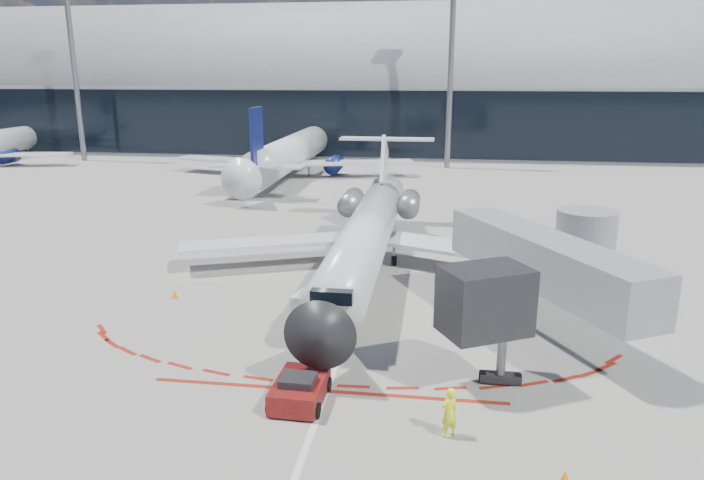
# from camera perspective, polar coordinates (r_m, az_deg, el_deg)

# --- Properties ---
(ground) EXTENTS (260.00, 260.00, 0.00)m
(ground) POSITION_cam_1_polar(r_m,az_deg,el_deg) (35.51, 0.97, -4.72)
(ground) COLOR gray
(ground) RESTS_ON ground
(apron_centerline) EXTENTS (0.25, 40.00, 0.01)m
(apron_centerline) POSITION_cam_1_polar(r_m,az_deg,el_deg) (37.38, 1.35, -3.68)
(apron_centerline) COLOR silver
(apron_centerline) RESTS_ON ground
(apron_stop_bar) EXTENTS (14.00, 0.25, 0.01)m
(apron_stop_bar) POSITION_cam_1_polar(r_m,az_deg,el_deg) (25.11, -2.34, -13.56)
(apron_stop_bar) COLOR maroon
(apron_stop_bar) RESTS_ON ground
(terminal_building) EXTENTS (150.00, 24.15, 24.00)m
(terminal_building) POSITION_cam_1_polar(r_m,az_deg,el_deg) (98.27, 5.76, 12.99)
(terminal_building) COLOR #999C9F
(terminal_building) RESTS_ON ground
(jet_bridge) EXTENTS (10.03, 15.20, 4.90)m
(jet_bridge) POSITION_cam_1_polar(r_m,az_deg,el_deg) (31.99, 18.00, -2.06)
(jet_bridge) COLOR gray
(jet_bridge) RESTS_ON ground
(light_mast_west) EXTENTS (0.70, 0.70, 25.00)m
(light_mast_west) POSITION_cam_1_polar(r_m,az_deg,el_deg) (94.82, -23.94, 14.15)
(light_mast_west) COLOR slate
(light_mast_west) RESTS_ON ground
(light_mast_centre) EXTENTS (0.70, 0.70, 25.00)m
(light_mast_centre) POSITION_cam_1_polar(r_m,az_deg,el_deg) (81.16, 8.97, 15.26)
(light_mast_centre) COLOR slate
(light_mast_centre) RESTS_ON ground
(regional_jet) EXTENTS (24.03, 29.63, 7.42)m
(regional_jet) POSITION_cam_1_polar(r_m,az_deg,el_deg) (38.42, 1.42, 0.69)
(regional_jet) COLOR silver
(regional_jet) RESTS_ON ground
(pushback_tug) EXTENTS (2.03, 4.59, 1.19)m
(pushback_tug) POSITION_cam_1_polar(r_m,az_deg,el_deg) (24.20, -4.77, -13.38)
(pushback_tug) COLOR #520B0C
(pushback_tug) RESTS_ON ground
(ramp_worker) EXTENTS (0.79, 0.74, 1.81)m
(ramp_worker) POSITION_cam_1_polar(r_m,az_deg,el_deg) (22.19, 8.82, -15.22)
(ramp_worker) COLOR #ECFF1A
(ramp_worker) RESTS_ON ground
(uld_container) EXTENTS (2.35, 2.11, 1.93)m
(uld_container) POSITION_cam_1_polar(r_m,az_deg,el_deg) (29.90, -3.56, -6.69)
(uld_container) COLOR black
(uld_container) RESTS_ON ground
(safety_cone_left) EXTENTS (0.36, 0.36, 0.50)m
(safety_cone_left) POSITION_cam_1_polar(r_m,az_deg,el_deg) (35.75, -15.83, -4.75)
(safety_cone_left) COLOR orange
(safety_cone_left) RESTS_ON ground
(safety_cone_right) EXTENTS (0.40, 0.40, 0.55)m
(safety_cone_right) POSITION_cam_1_polar(r_m,az_deg,el_deg) (21.03, 18.78, -19.83)
(safety_cone_right) COLOR orange
(safety_cone_right) RESTS_ON ground
(bg_airliner_1) EXTENTS (33.82, 35.81, 10.94)m
(bg_airliner_1) POSITION_cam_1_polar(r_m,az_deg,el_deg) (75.21, -5.50, 10.04)
(bg_airliner_1) COLOR silver
(bg_airliner_1) RESTS_ON ground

